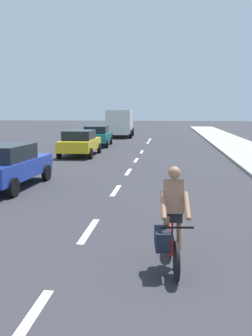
# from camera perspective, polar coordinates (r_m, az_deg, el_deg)

# --- Properties ---
(ground_plane) EXTENTS (160.00, 160.00, 0.00)m
(ground_plane) POSITION_cam_1_polar(r_m,az_deg,el_deg) (21.12, 1.61, 1.28)
(ground_plane) COLOR #2D2D33
(lane_stripe_1) EXTENTS (0.16, 1.80, 0.01)m
(lane_stripe_1) POSITION_cam_1_polar(r_m,az_deg,el_deg) (5.46, -14.93, -21.99)
(lane_stripe_1) COLOR white
(lane_stripe_1) RESTS_ON ground
(lane_stripe_2) EXTENTS (0.16, 1.80, 0.01)m
(lane_stripe_2) POSITION_cam_1_polar(r_m,az_deg,el_deg) (8.81, -5.71, -9.54)
(lane_stripe_2) COLOR white
(lane_stripe_2) RESTS_ON ground
(lane_stripe_3) EXTENTS (0.16, 1.80, 0.01)m
(lane_stripe_3) POSITION_cam_1_polar(r_m,az_deg,el_deg) (13.02, -1.56, -3.45)
(lane_stripe_3) COLOR white
(lane_stripe_3) RESTS_ON ground
(lane_stripe_4) EXTENTS (0.16, 1.80, 0.01)m
(lane_stripe_4) POSITION_cam_1_polar(r_m,az_deg,el_deg) (16.92, 0.35, -0.59)
(lane_stripe_4) COLOR white
(lane_stripe_4) RESTS_ON ground
(lane_stripe_5) EXTENTS (0.16, 1.80, 0.01)m
(lane_stripe_5) POSITION_cam_1_polar(r_m,az_deg,el_deg) (20.91, 1.56, 1.21)
(lane_stripe_5) COLOR white
(lane_stripe_5) RESTS_ON ground
(lane_stripe_6) EXTENTS (0.16, 1.80, 0.01)m
(lane_stripe_6) POSITION_cam_1_polar(r_m,az_deg,el_deg) (25.16, 2.42, 2.50)
(lane_stripe_6) COLOR white
(lane_stripe_6) RESTS_ON ground
(lane_stripe_7) EXTENTS (0.16, 1.80, 0.01)m
(lane_stripe_7) POSITION_cam_1_polar(r_m,az_deg,el_deg) (32.34, 3.36, 3.90)
(lane_stripe_7) COLOR white
(lane_stripe_7) RESTS_ON ground
(lane_stripe_8) EXTENTS (0.16, 1.80, 0.01)m
(lane_stripe_8) POSITION_cam_1_polar(r_m,az_deg,el_deg) (36.22, 3.72, 4.42)
(lane_stripe_8) COLOR white
(lane_stripe_8) RESTS_ON ground
(lane_stripe_9) EXTENTS (0.16, 1.80, 0.01)m
(lane_stripe_9) POSITION_cam_1_polar(r_m,az_deg,el_deg) (34.68, 3.59, 4.23)
(lane_stripe_9) COLOR white
(lane_stripe_9) RESTS_ON ground
(cyclist) EXTENTS (0.66, 1.71, 1.82)m
(cyclist) POSITION_cam_1_polar(r_m,az_deg,el_deg) (6.60, 6.92, -8.35)
(cyclist) COLOR black
(cyclist) RESTS_ON ground
(parked_car_blue) EXTENTS (2.14, 4.37, 1.57)m
(parked_car_blue) POSITION_cam_1_polar(r_m,az_deg,el_deg) (14.05, -17.84, 0.49)
(parked_car_blue) COLOR #1E389E
(parked_car_blue) RESTS_ON ground
(parked_car_yellow) EXTENTS (2.13, 4.49, 1.57)m
(parked_car_yellow) POSITION_cam_1_polar(r_m,az_deg,el_deg) (23.07, -7.07, 3.95)
(parked_car_yellow) COLOR gold
(parked_car_yellow) RESTS_ON ground
(parked_car_teal) EXTENTS (2.24, 4.55, 1.57)m
(parked_car_teal) POSITION_cam_1_polar(r_m,az_deg,el_deg) (29.35, -4.46, 5.02)
(parked_car_teal) COLOR #14727A
(parked_car_teal) RESTS_ON ground
(delivery_truck) EXTENTS (2.89, 6.34, 2.80)m
(delivery_truck) POSITION_cam_1_polar(r_m,az_deg,el_deg) (39.13, -0.91, 6.97)
(delivery_truck) COLOR beige
(delivery_truck) RESTS_ON ground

